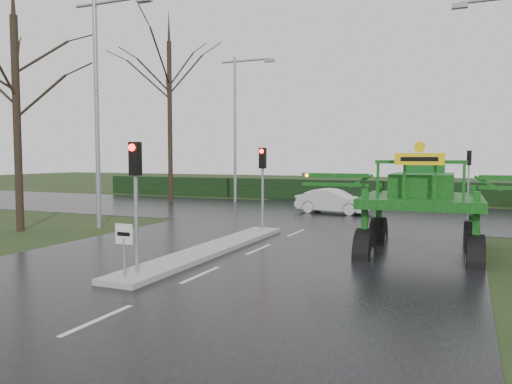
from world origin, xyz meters
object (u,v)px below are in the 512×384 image
at_px(traffic_signal_far, 469,167).
at_px(street_light_left_far, 239,116).
at_px(keep_left_sign, 124,242).
at_px(street_light_left_near, 102,91).
at_px(traffic_signal_mid, 263,171).
at_px(crop_sprayer, 366,189).
at_px(traffic_signal_near, 135,179).
at_px(white_sedan, 333,214).

bearing_deg(traffic_signal_far, street_light_left_far, 0.03).
height_order(keep_left_sign, traffic_signal_far, traffic_signal_far).
bearing_deg(traffic_signal_far, keep_left_sign, 70.07).
bearing_deg(street_light_left_near, street_light_left_far, 90.00).
distance_m(street_light_left_near, street_light_left_far, 14.00).
height_order(keep_left_sign, street_light_left_far, street_light_left_far).
relative_size(traffic_signal_mid, traffic_signal_far, 1.00).
bearing_deg(crop_sprayer, traffic_signal_mid, 146.65).
xyz_separation_m(keep_left_sign, street_light_left_near, (-6.89, 7.50, 4.93)).
height_order(traffic_signal_near, street_light_left_far, street_light_left_far).
relative_size(street_light_left_near, white_sedan, 2.43).
bearing_deg(traffic_signal_mid, keep_left_sign, -90.00).
height_order(traffic_signal_mid, street_light_left_far, street_light_left_far).
relative_size(traffic_signal_mid, white_sedan, 0.86).
bearing_deg(street_light_left_far, crop_sprayer, -52.96).
bearing_deg(traffic_signal_mid, street_light_left_far, 118.86).
relative_size(traffic_signal_far, crop_sprayer, 0.44).
distance_m(keep_left_sign, street_light_left_near, 11.32).
bearing_deg(white_sedan, crop_sprayer, -153.34).
relative_size(traffic_signal_far, street_light_left_near, 0.35).
height_order(traffic_signal_near, traffic_signal_mid, same).
relative_size(street_light_left_far, crop_sprayer, 1.24).
height_order(traffic_signal_near, street_light_left_near, street_light_left_near).
bearing_deg(keep_left_sign, traffic_signal_mid, 90.00).
xyz_separation_m(traffic_signal_near, white_sedan, (0.90, 16.68, -2.59)).
distance_m(keep_left_sign, traffic_signal_far, 22.93).
bearing_deg(traffic_signal_near, white_sedan, 86.92).
distance_m(traffic_signal_near, traffic_signal_mid, 8.50).
distance_m(traffic_signal_mid, street_light_left_far, 14.68).
bearing_deg(street_light_left_near, traffic_signal_near, -45.47).
relative_size(street_light_left_far, white_sedan, 2.43).
distance_m(keep_left_sign, traffic_signal_near, 1.61).
bearing_deg(keep_left_sign, crop_sprayer, 51.43).
distance_m(traffic_signal_mid, traffic_signal_far, 14.75).
bearing_deg(white_sedan, street_light_left_far, 68.34).
height_order(traffic_signal_mid, traffic_signal_far, same).
bearing_deg(white_sedan, traffic_signal_near, -175.67).
relative_size(traffic_signal_near, street_light_left_far, 0.35).
xyz_separation_m(keep_left_sign, traffic_signal_far, (7.80, 21.51, 1.53)).
bearing_deg(street_light_left_far, white_sedan, -29.06).
bearing_deg(traffic_signal_mid, white_sedan, 83.73).
xyz_separation_m(traffic_signal_far, street_light_left_near, (-14.69, -14.01, 3.40)).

